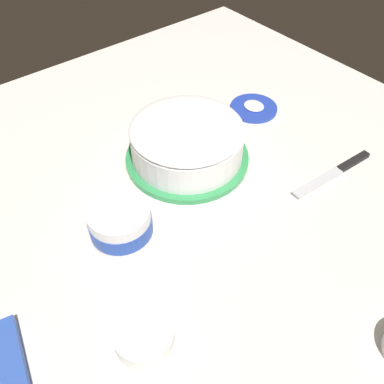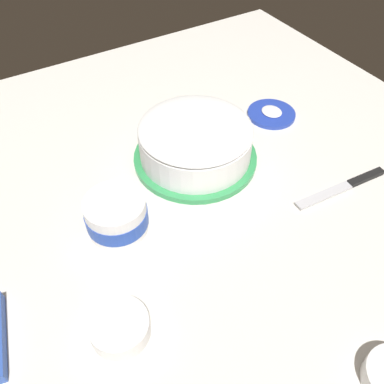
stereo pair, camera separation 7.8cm
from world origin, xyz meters
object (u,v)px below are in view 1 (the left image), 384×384
object	(u,v)px
spreading_knife	(339,170)
frosting_tub_lid	(254,108)
frosted_cake	(187,143)
sprinkle_bowl_green	(144,335)
frosting_tub	(120,223)

from	to	relation	value
spreading_knife	frosting_tub_lid	bearing A→B (deg)	-3.51
frosted_cake	sprinkle_bowl_green	world-z (taller)	frosted_cake
frosting_tub	sprinkle_bowl_green	bearing A→B (deg)	156.91
frosting_tub	frosting_tub_lid	size ratio (longest dim) A/B	0.98
frosting_tub_lid	sprinkle_bowl_green	size ratio (longest dim) A/B	1.27
sprinkle_bowl_green	frosting_tub_lid	bearing A→B (deg)	-59.79
spreading_knife	sprinkle_bowl_green	world-z (taller)	sprinkle_bowl_green
frosting_tub	spreading_knife	size ratio (longest dim) A/B	0.52
spreading_knife	frosting_tub	bearing A→B (deg)	72.12
frosting_tub	sprinkle_bowl_green	size ratio (longest dim) A/B	1.25
frosting_tub	frosting_tub_lid	distance (m)	0.52
frosting_tub_lid	spreading_knife	bearing A→B (deg)	176.49
frosted_cake	frosting_tub	xyz separation A→B (m)	(-0.09, 0.24, -0.01)
spreading_knife	sprinkle_bowl_green	size ratio (longest dim) A/B	2.39
frosting_tub_lid	spreading_knife	world-z (taller)	frosting_tub_lid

